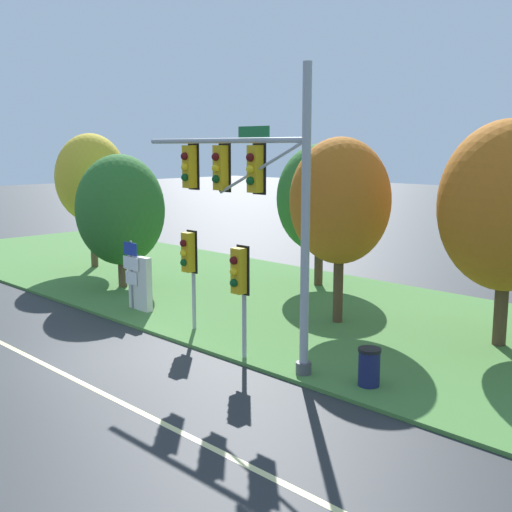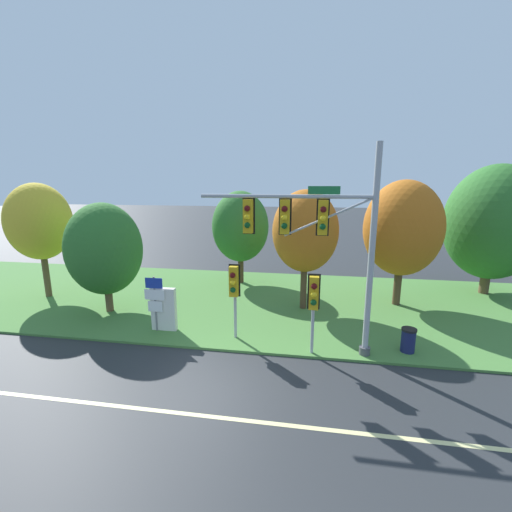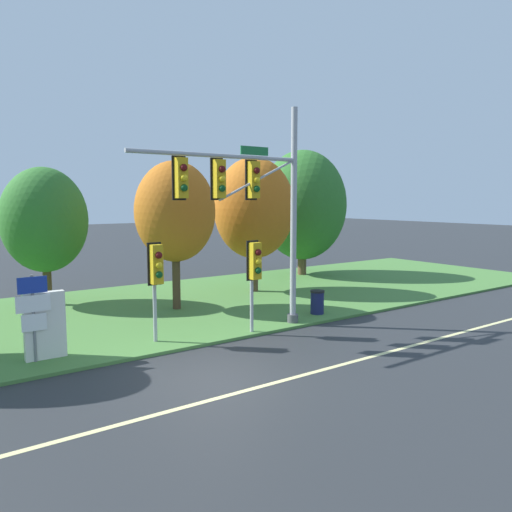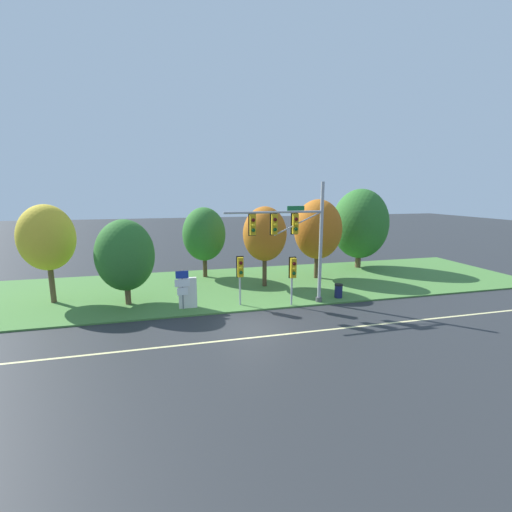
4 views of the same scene
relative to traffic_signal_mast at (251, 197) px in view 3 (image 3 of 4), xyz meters
The scene contains 13 objects.
ground_plane 6.42m from the traffic_signal_mast, 137.42° to the right, with size 160.00×160.00×0.00m, color #282B2D.
lane_stripe 7.05m from the traffic_signal_mast, 127.84° to the right, with size 36.00×0.16×0.01m, color beige.
grass_verge 7.71m from the traffic_signal_mast, 121.78° to the left, with size 48.00×11.50×0.10m, color #477A38.
traffic_signal_mast is the anchor object (origin of this frame).
pedestrian_signal_near_kerb 3.99m from the traffic_signal_mast, behind, with size 0.46×0.55×3.15m.
pedestrian_signal_further_along 2.33m from the traffic_signal_mast, 106.77° to the right, with size 0.46×0.55×3.11m.
route_sign_post 7.46m from the traffic_signal_mast, behind, with size 0.90×0.08×2.43m.
tree_behind_signpost 9.70m from the traffic_signal_mast, 118.80° to the left, with size 3.52×3.52×5.81m.
tree_mid_verge 4.58m from the traffic_signal_mast, 97.19° to the left, with size 3.24×3.24×6.00m.
tree_tall_centre 7.28m from the traffic_signal_mast, 53.88° to the left, with size 3.87×3.87×6.46m.
tree_right_far 13.03m from the traffic_signal_mast, 41.56° to the left, with size 5.12×5.12×7.31m.
info_kiosk 7.46m from the traffic_signal_mast, behind, with size 1.10×0.24×1.90m.
trash_bin 5.40m from the traffic_signal_mast, ahead, with size 0.56×0.56×0.93m.
Camera 3 is at (-6.33, -10.71, 4.58)m, focal length 35.00 mm.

